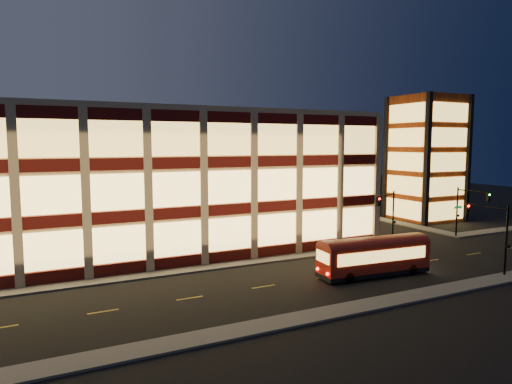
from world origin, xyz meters
TOP-DOWN VIEW (x-y plane):
  - ground at (0.00, 0.00)m, footprint 200.00×200.00m
  - sidewalk_office_south at (-3.00, 1.00)m, footprint 54.00×2.00m
  - sidewalk_office_east at (23.00, 17.00)m, footprint 2.00×30.00m
  - sidewalk_tower_south at (40.00, 1.00)m, footprint 14.00×2.00m
  - sidewalk_tower_west at (34.00, 17.00)m, footprint 2.00×30.00m
  - sidewalk_near at (0.00, -13.00)m, footprint 100.00×2.00m
  - office_building at (-2.91, 16.91)m, footprint 50.45×30.45m
  - stair_tower at (39.95, 11.95)m, footprint 8.60×8.60m
  - traffic_signal_far at (22.21, 0.24)m, footprint 3.79×1.87m
  - traffic_signal_right at (33.50, -0.62)m, footprint 1.20×4.37m
  - traffic_signal_near at (23.50, -11.03)m, footprint 0.32×4.45m
  - trolley_bus at (13.76, -7.41)m, footprint 9.99×3.23m

SIDE VIEW (x-z plane):
  - ground at x=0.00m, z-range 0.00..0.00m
  - sidewalk_office_south at x=-3.00m, z-range 0.00..0.15m
  - sidewalk_office_east at x=23.00m, z-range 0.00..0.15m
  - sidewalk_tower_south at x=40.00m, z-range 0.00..0.15m
  - sidewalk_tower_west at x=34.00m, z-range 0.00..0.15m
  - sidewalk_near at x=0.00m, z-range 0.00..0.15m
  - trolley_bus at x=13.76m, z-range 0.18..3.51m
  - traffic_signal_right at x=33.50m, z-range 1.10..7.10m
  - traffic_signal_far at x=22.21m, z-range 1.11..7.11m
  - traffic_signal_near at x=23.50m, z-range 1.13..7.13m
  - office_building at x=-2.91m, z-range 0.00..14.50m
  - stair_tower at x=39.95m, z-range -0.01..17.99m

